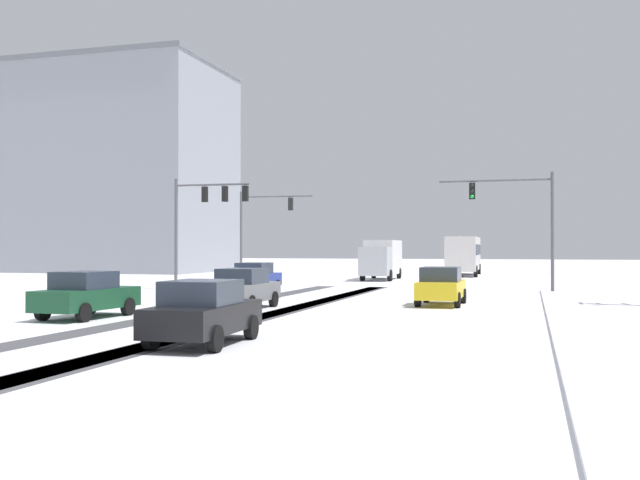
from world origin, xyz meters
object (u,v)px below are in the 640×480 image
(car_blue_lead, at_px, (255,277))
(office_building_far_left_block, at_px, (109,170))
(car_yellow_cab_second, at_px, (441,286))
(bus_oncoming, at_px, (464,253))
(car_black_fifth, at_px, (203,312))
(box_truck_delivery, at_px, (381,258))
(traffic_signal_near_right, at_px, (520,211))
(traffic_signal_far_left, at_px, (260,221))
(car_grey_third, at_px, (243,288))
(car_dark_green_fourth, at_px, (86,294))
(traffic_signal_near_left, at_px, (205,208))

(car_blue_lead, xyz_separation_m, office_building_far_left_block, (-27.84, 29.25, 9.81))
(car_yellow_cab_second, distance_m, office_building_far_left_block, 53.53)
(car_blue_lead, xyz_separation_m, bus_oncoming, (8.91, 27.85, 1.18))
(car_black_fifth, bearing_deg, box_truck_delivery, 94.59)
(traffic_signal_near_right, height_order, car_yellow_cab_second, traffic_signal_near_right)
(traffic_signal_near_right, bearing_deg, car_blue_lead, -167.09)
(car_black_fifth, distance_m, office_building_far_left_block, 61.43)
(traffic_signal_far_left, bearing_deg, car_blue_lead, -70.43)
(traffic_signal_near_right, distance_m, car_black_fifth, 25.21)
(car_blue_lead, height_order, box_truck_delivery, box_truck_delivery)
(car_black_fifth, bearing_deg, traffic_signal_far_left, 108.51)
(office_building_far_left_block, bearing_deg, car_blue_lead, -46.42)
(car_black_fifth, bearing_deg, traffic_signal_near_right, 72.82)
(car_grey_third, distance_m, car_dark_green_fourth, 6.29)
(car_black_fifth, height_order, box_truck_delivery, box_truck_delivery)
(car_blue_lead, height_order, car_black_fifth, same)
(car_yellow_cab_second, relative_size, car_grey_third, 1.00)
(box_truck_delivery, bearing_deg, car_grey_third, -90.14)
(traffic_signal_near_left, relative_size, bus_oncoming, 0.59)
(car_dark_green_fourth, distance_m, bus_oncoming, 44.26)
(bus_oncoming, distance_m, office_building_far_left_block, 37.77)
(car_dark_green_fourth, height_order, box_truck_delivery, box_truck_delivery)
(bus_oncoming, relative_size, box_truck_delivery, 1.48)
(traffic_signal_near_left, relative_size, car_yellow_cab_second, 1.58)
(box_truck_delivery, xyz_separation_m, office_building_far_left_block, (-31.47, 12.09, 8.99))
(car_blue_lead, height_order, car_dark_green_fourth, same)
(traffic_signal_near_right, xyz_separation_m, office_building_far_left_block, (-41.88, 26.03, 6.19))
(traffic_signal_near_left, relative_size, office_building_far_left_block, 0.27)
(car_dark_green_fourth, xyz_separation_m, bus_oncoming, (9.12, 43.30, 1.18))
(traffic_signal_far_left, relative_size, traffic_signal_near_left, 1.00)
(traffic_signal_far_left, height_order, traffic_signal_near_right, same)
(traffic_signal_near_left, height_order, car_grey_third, traffic_signal_near_left)
(traffic_signal_far_left, distance_m, car_dark_green_fourth, 27.31)
(car_yellow_cab_second, relative_size, car_dark_green_fourth, 0.99)
(car_grey_third, height_order, bus_oncoming, bus_oncoming)
(traffic_signal_far_left, distance_m, bus_oncoming, 21.10)
(traffic_signal_near_right, relative_size, car_black_fifth, 1.56)
(car_blue_lead, relative_size, car_black_fifth, 0.98)
(car_yellow_cab_second, height_order, car_grey_third, same)
(car_grey_third, bearing_deg, car_yellow_cab_second, 29.05)
(car_grey_third, bearing_deg, office_building_far_left_block, 128.36)
(traffic_signal_near_left, bearing_deg, bus_oncoming, 64.67)
(car_dark_green_fourth, height_order, bus_oncoming, bus_oncoming)
(traffic_signal_near_right, xyz_separation_m, car_blue_lead, (-14.04, -3.22, -3.61))
(traffic_signal_far_left, xyz_separation_m, car_grey_third, (7.61, -21.78, -3.57))
(traffic_signal_far_left, relative_size, car_blue_lead, 1.58)
(traffic_signal_near_right, relative_size, bus_oncoming, 0.59)
(car_black_fifth, relative_size, box_truck_delivery, 0.56)
(car_blue_lead, bearing_deg, office_building_far_left_block, 133.58)
(car_blue_lead, distance_m, bus_oncoming, 29.26)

